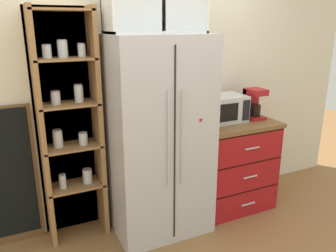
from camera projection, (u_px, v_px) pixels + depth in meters
name	position (u px, v px, depth m)	size (l,w,h in m)	color
ground_plane	(160.00, 225.00, 3.23)	(10.72, 10.72, 0.00)	olive
wall_back_cream	(141.00, 87.00, 3.21)	(5.02, 0.10, 2.55)	silver
refrigerator	(158.00, 137.00, 2.99)	(0.85, 0.68, 1.78)	silver
pantry_shelf_column	(69.00, 124.00, 2.87)	(0.54, 0.31, 2.00)	brown
counter_cabinet	(231.00, 163.00, 3.49)	(0.80, 0.63, 0.93)	#A8161C
microwave	(222.00, 108.00, 3.32)	(0.44, 0.33, 0.26)	silver
coffee_maker	(253.00, 103.00, 3.42)	(0.17, 0.20, 0.31)	#A8161C
mug_red	(236.00, 117.00, 3.32)	(0.11, 0.08, 0.09)	red
mug_cream	(231.00, 115.00, 3.40)	(0.11, 0.07, 0.08)	silver
bottle_clear	(236.00, 111.00, 3.31)	(0.07, 0.07, 0.24)	silver
chalkboard_menu	(0.00, 179.00, 2.79)	(0.60, 0.04, 1.23)	brown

